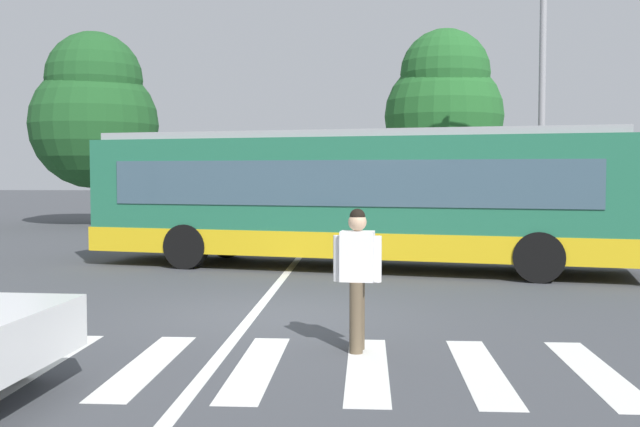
{
  "coord_description": "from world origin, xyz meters",
  "views": [
    {
      "loc": [
        1.42,
        -11.02,
        2.14
      ],
      "look_at": [
        0.44,
        4.45,
        1.3
      ],
      "focal_mm": 41.95,
      "sensor_mm": 36.0,
      "label": 1
    }
  ],
  "objects": [
    {
      "name": "ground_plane",
      "position": [
        0.0,
        0.0,
        0.0
      ],
      "size": [
        160.0,
        160.0,
        0.0
      ],
      "primitive_type": "plane",
      "color": "#424449"
    },
    {
      "name": "city_transit_bus",
      "position": [
        1.12,
        5.75,
        1.59
      ],
      "size": [
        12.35,
        5.15,
        3.06
      ],
      "color": "black",
      "rests_on": "ground_plane"
    },
    {
      "name": "pedestrian_crossing_street",
      "position": [
        1.31,
        -2.14,
        0.97
      ],
      "size": [
        0.58,
        0.37,
        1.72
      ],
      "color": "brown",
      "rests_on": "ground_plane"
    },
    {
      "name": "parked_car_black",
      "position": [
        -2.03,
        15.67,
        0.77
      ],
      "size": [
        2.01,
        4.57,
        1.35
      ],
      "color": "black",
      "rests_on": "ground_plane"
    },
    {
      "name": "parked_car_champagne",
      "position": [
        0.68,
        15.69,
        0.77
      ],
      "size": [
        2.04,
        4.59,
        1.35
      ],
      "color": "black",
      "rests_on": "ground_plane"
    },
    {
      "name": "parked_car_teal",
      "position": [
        3.36,
        15.9,
        0.77
      ],
      "size": [
        2.01,
        4.57,
        1.35
      ],
      "color": "black",
      "rests_on": "ground_plane"
    },
    {
      "name": "parked_car_charcoal",
      "position": [
        6.01,
        16.38,
        0.77
      ],
      "size": [
        2.33,
        4.68,
        1.35
      ],
      "color": "black",
      "rests_on": "ground_plane"
    },
    {
      "name": "twin_arm_street_lamp",
      "position": [
        6.5,
        11.26,
        5.2
      ],
      "size": [
        4.84,
        0.32,
        8.33
      ],
      "color": "#939399",
      "rests_on": "ground_plane"
    },
    {
      "name": "background_tree_left",
      "position": [
        -9.7,
        18.91,
        4.63
      ],
      "size": [
        5.18,
        5.18,
        7.85
      ],
      "color": "brown",
      "rests_on": "ground_plane"
    },
    {
      "name": "background_tree_right",
      "position": [
        4.33,
        17.68,
        4.75
      ],
      "size": [
        4.5,
        4.5,
        7.55
      ],
      "color": "brown",
      "rests_on": "ground_plane"
    },
    {
      "name": "crosswalk_painted_stripes",
      "position": [
        0.82,
        -2.94,
        0.0
      ],
      "size": [
        6.58,
        2.82,
        0.01
      ],
      "color": "silver",
      "rests_on": "ground_plane"
    },
    {
      "name": "lane_center_line",
      "position": [
        -0.29,
        2.0,
        0.0
      ],
      "size": [
        0.16,
        24.0,
        0.01
      ],
      "primitive_type": "cube",
      "color": "silver",
      "rests_on": "ground_plane"
    }
  ]
}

